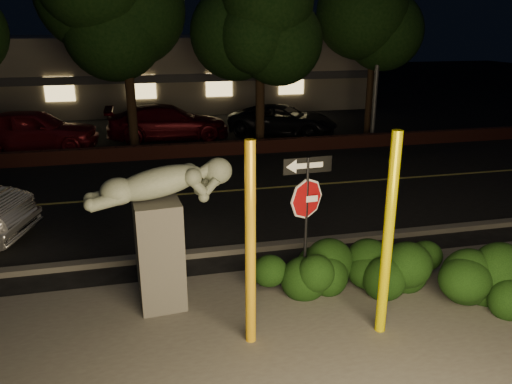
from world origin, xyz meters
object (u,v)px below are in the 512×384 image
parked_car_red (34,130)px  parked_car_darkred (168,122)px  sculpture (160,220)px  parked_car_dark (283,120)px  streetlight (377,4)px  signpost (307,199)px  yellow_pole_right (388,237)px  yellow_pole_left (250,247)px

parked_car_red → parked_car_darkred: size_ratio=0.94×
sculpture → parked_car_dark: sculpture is taller
sculpture → parked_car_darkred: bearing=81.3°
parked_car_red → parked_car_dark: size_ratio=1.01×
parked_car_dark → streetlight: bearing=-93.1°
signpost → parked_car_dark: signpost is taller
sculpture → parked_car_dark: 14.44m
signpost → parked_car_dark: bearing=71.9°
signpost → streetlight: 13.75m
parked_car_red → signpost: bearing=-145.6°
parked_car_dark → parked_car_darkred: bearing=114.6°
parked_car_red → sculpture: bearing=-154.7°
parked_car_darkred → parked_car_dark: parked_car_darkred is taller
yellow_pole_right → parked_car_dark: (2.64, 14.72, -0.96)m
parked_car_red → parked_car_darkred: parked_car_red is taller
streetlight → signpost: bearing=-116.7°
parked_car_red → parked_car_dark: 10.12m
streetlight → parked_car_darkred: streetlight is taller
streetlight → parked_car_red: 14.11m
signpost → yellow_pole_left: bearing=-140.1°
streetlight → parked_car_red: streetlight is taller
parked_car_red → parked_car_dark: bearing=-79.6°
parked_car_red → parked_car_darkred: (5.13, 0.81, -0.08)m
streetlight → parked_car_darkred: 9.60m
signpost → parked_car_red: 14.37m
yellow_pole_right → parked_car_red: bearing=117.9°
sculpture → parked_car_red: bearing=103.8°
signpost → parked_car_dark: 13.81m
sculpture → parked_car_dark: size_ratio=0.54×
parked_car_darkred → yellow_pole_left: bearing=-179.2°
yellow_pole_left → parked_car_darkred: 14.72m
parked_car_red → parked_car_darkred: bearing=-74.2°
signpost → yellow_pole_right: bearing=-63.4°
sculpture → streetlight: 15.01m
streetlight → parked_car_darkred: (-8.16, 2.01, -4.64)m
yellow_pole_left → streetlight: streetlight is taller
yellow_pole_left → streetlight: bearing=58.1°
yellow_pole_right → parked_car_red: size_ratio=0.68×
yellow_pole_left → parked_car_dark: bearing=72.1°
signpost → parked_car_darkred: bearing=92.8°
sculpture → parked_car_red: 13.23m
parked_car_red → parked_car_darkred: 5.20m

